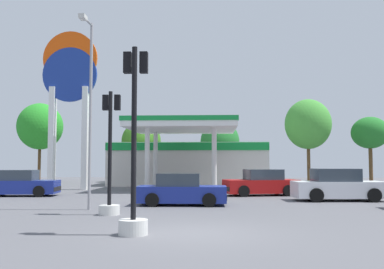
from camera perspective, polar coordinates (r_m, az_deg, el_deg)
The scene contains 15 objects.
ground_plane at distance 11.83m, azimuth -0.13°, elevation -12.83°, with size 90.00×90.00×0.00m, color #56565B.
gas_station at distance 36.14m, azimuth -0.47°, elevation -3.50°, with size 12.85×13.86×4.79m.
station_pole_sign at distance 32.20m, azimuth -15.84°, elevation 5.78°, with size 3.92×0.56×11.32m.
car_0 at distance 19.29m, azimuth -1.41°, elevation -7.43°, with size 3.94×1.83×1.40m.
car_1 at distance 25.36m, azimuth 9.12°, elevation -6.42°, with size 4.48×2.68×1.50m.
car_3 at distance 26.44m, azimuth -21.73°, elevation -6.11°, with size 4.29×2.24×1.48m.
car_4 at distance 22.75m, azimuth 18.71°, elevation -6.47°, with size 4.53×2.22×1.59m.
traffic_signal_0 at distance 11.45m, azimuth -7.68°, elevation -5.35°, with size 0.76×0.76×4.94m.
traffic_signal_1 at distance 16.00m, azimuth -10.78°, elevation -5.15°, with size 0.75×0.75×4.48m.
tree_0 at distance 43.78m, azimuth -19.40°, elevation 1.00°, with size 4.28×4.28×7.58m.
tree_1 at distance 43.29m, azimuth -6.71°, elevation -0.84°, with size 3.89×3.89×5.98m.
tree_2 at distance 43.18m, azimuth 3.70°, elevation -1.02°, with size 3.89×3.89×6.09m.
tree_3 at distance 42.22m, azimuth 15.05°, elevation 1.31°, with size 4.33×4.33×7.90m.
tree_4 at distance 42.79m, azimuth 22.42°, elevation 0.18°, with size 3.34×3.34×6.10m.
corner_streetlamp at distance 17.88m, azimuth -13.39°, elevation 4.84°, with size 0.24×1.48×7.59m.
Camera 1 is at (0.65, -11.67, 1.86)m, focal length 40.43 mm.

